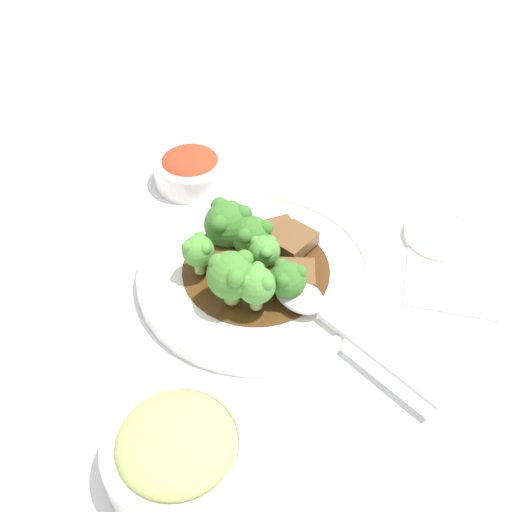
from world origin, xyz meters
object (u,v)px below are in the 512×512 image
(beef_strip_3, at_px, (228,263))
(broccoli_floret_5, at_px, (256,285))
(main_plate, at_px, (256,272))
(broccoli_floret_6, at_px, (288,279))
(serving_spoon, at_px, (311,305))
(beef_strip_0, at_px, (290,272))
(broccoli_floret_2, at_px, (198,251))
(sauce_dish, at_px, (441,234))
(side_bowl_kimchi, at_px, (190,168))
(broccoli_floret_1, at_px, (233,275))
(broccoli_floret_0, at_px, (251,235))
(side_bowl_appetizer, at_px, (178,451))
(beef_strip_1, at_px, (272,233))
(broccoli_floret_4, at_px, (263,252))
(beef_strip_2, at_px, (294,241))
(broccoli_floret_3, at_px, (228,223))

(beef_strip_3, xyz_separation_m, broccoli_floret_5, (0.03, 0.05, 0.02))
(main_plate, relative_size, broccoli_floret_5, 5.09)
(broccoli_floret_6, relative_size, serving_spoon, 0.22)
(broccoli_floret_5, bearing_deg, beef_strip_0, 166.73)
(main_plate, bearing_deg, broccoli_floret_2, -55.32)
(serving_spoon, relative_size, sauce_dish, 2.31)
(main_plate, bearing_deg, side_bowl_kimchi, -126.86)
(broccoli_floret_1, bearing_deg, broccoli_floret_0, -167.39)
(side_bowl_kimchi, bearing_deg, broccoli_floret_6, 55.53)
(main_plate, relative_size, side_bowl_appetizer, 2.10)
(beef_strip_1, xyz_separation_m, broccoli_floret_2, (0.08, -0.04, 0.02))
(beef_strip_1, xyz_separation_m, serving_spoon, (0.07, 0.08, -0.00))
(beef_strip_0, relative_size, serving_spoon, 0.34)
(main_plate, distance_m, broccoli_floret_4, 0.04)
(beef_strip_1, distance_m, broccoli_floret_6, 0.09)
(broccoli_floret_4, height_order, side_bowl_appetizer, broccoli_floret_4)
(beef_strip_2, distance_m, side_bowl_appetizer, 0.26)
(broccoli_floret_1, xyz_separation_m, broccoli_floret_5, (-0.00, 0.02, -0.00))
(beef_strip_0, bearing_deg, broccoli_floret_6, 17.97)
(beef_strip_0, distance_m, beef_strip_3, 0.06)
(sauce_dish, bearing_deg, broccoli_floret_0, -51.22)
(beef_strip_1, bearing_deg, beef_strip_0, 44.55)
(beef_strip_0, distance_m, broccoli_floret_3, 0.08)
(beef_strip_2, distance_m, side_bowl_kimchi, 0.18)
(beef_strip_1, bearing_deg, serving_spoon, 46.68)
(beef_strip_2, bearing_deg, broccoli_floret_0, -49.03)
(beef_strip_2, relative_size, broccoli_floret_3, 0.97)
(broccoli_floret_3, height_order, side_bowl_kimchi, broccoli_floret_3)
(beef_strip_0, relative_size, side_bowl_appetizer, 0.54)
(broccoli_floret_6, xyz_separation_m, serving_spoon, (0.01, 0.03, -0.02))
(broccoli_floret_2, xyz_separation_m, serving_spoon, (-0.01, 0.12, -0.02))
(broccoli_floret_6, xyz_separation_m, side_bowl_kimchi, (-0.13, -0.20, -0.02))
(broccoli_floret_5, distance_m, sauce_dish, 0.24)
(broccoli_floret_6, bearing_deg, broccoli_floret_0, -121.83)
(sauce_dish, bearing_deg, beef_strip_2, -51.82)
(beef_strip_2, bearing_deg, side_bowl_appetizer, 4.37)
(beef_strip_2, distance_m, broccoli_floret_2, 0.11)
(beef_strip_2, distance_m, broccoli_floret_3, 0.07)
(broccoli_floret_3, bearing_deg, serving_spoon, 68.77)
(beef_strip_0, bearing_deg, broccoli_floret_5, -13.27)
(beef_strip_3, bearing_deg, side_bowl_appetizer, 18.41)
(beef_strip_1, distance_m, broccoli_floret_2, 0.09)
(sauce_dish, bearing_deg, broccoli_floret_3, -56.11)
(broccoli_floret_5, bearing_deg, broccoli_floret_6, 141.72)
(main_plate, distance_m, serving_spoon, 0.08)
(broccoli_floret_2, height_order, sauce_dish, broccoli_floret_2)
(beef_strip_0, xyz_separation_m, broccoli_floret_3, (-0.01, -0.08, 0.02))
(broccoli_floret_2, bearing_deg, broccoli_floret_4, 118.48)
(serving_spoon, bearing_deg, sauce_dish, 155.12)
(side_bowl_kimchi, bearing_deg, sauce_dish, 97.38)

